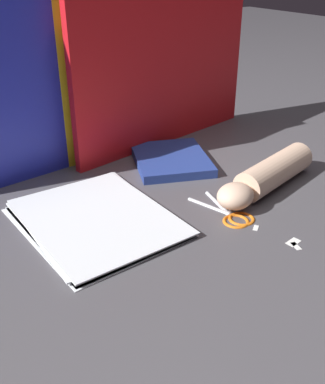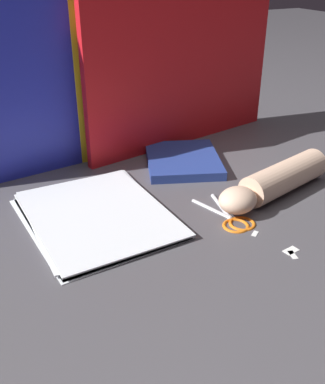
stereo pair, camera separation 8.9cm
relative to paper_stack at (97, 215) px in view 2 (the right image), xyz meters
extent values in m
plane|color=#4C494F|center=(0.10, -0.07, -0.01)|extent=(6.00, 6.00, 0.00)
cube|color=#2833D1|center=(0.12, 0.29, 0.20)|extent=(0.71, 0.11, 0.40)
cube|color=red|center=(0.36, 0.29, 0.19)|extent=(0.60, 0.14, 0.39)
cube|color=white|center=(-0.01, 0.00, 0.00)|extent=(0.29, 0.35, 0.00)
cube|color=white|center=(0.00, 0.00, 0.00)|extent=(0.28, 0.34, 0.00)
cube|color=white|center=(0.00, 0.01, 0.00)|extent=(0.26, 0.33, 0.00)
cube|color=white|center=(0.00, 0.00, 0.00)|extent=(0.28, 0.34, 0.00)
cube|color=navy|center=(0.28, 0.16, 0.01)|extent=(0.24, 0.27, 0.02)
sphere|color=silver|center=(0.24, -0.12, 0.00)|extent=(0.01, 0.01, 0.01)
cylinder|color=silver|center=(0.23, -0.07, 0.00)|extent=(0.04, 0.10, 0.01)
torus|color=orange|center=(0.25, -0.15, 0.00)|extent=(0.07, 0.07, 0.01)
cylinder|color=silver|center=(0.25, -0.07, 0.00)|extent=(0.03, 0.10, 0.01)
torus|color=orange|center=(0.24, -0.15, 0.00)|extent=(0.06, 0.06, 0.01)
cylinder|color=beige|center=(0.42, -0.07, 0.03)|extent=(0.25, 0.13, 0.07)
ellipsoid|color=beige|center=(0.26, -0.12, 0.03)|extent=(0.10, 0.09, 0.05)
cube|color=white|center=(0.27, -0.28, -0.01)|extent=(0.02, 0.03, 0.00)
cube|color=white|center=(0.28, -0.27, -0.01)|extent=(0.03, 0.02, 0.00)
cube|color=white|center=(0.25, -0.19, -0.01)|extent=(0.02, 0.02, 0.00)
cylinder|color=red|center=(-0.09, -0.08, 0.00)|extent=(0.04, 0.12, 0.01)
camera|label=1|loc=(-0.30, -0.72, 0.47)|focal=42.00mm
camera|label=2|loc=(-0.23, -0.76, 0.47)|focal=42.00mm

